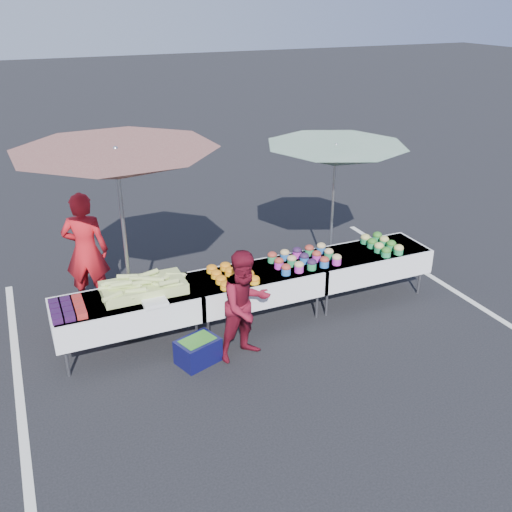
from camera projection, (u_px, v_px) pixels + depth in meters
name	position (u px, v px, depth m)	size (l,w,h in m)	color
ground	(256.00, 319.00, 8.15)	(80.00, 80.00, 0.00)	black
stripe_left	(17.00, 374.00, 6.98)	(0.10, 5.00, 0.00)	silver
stripe_right	(435.00, 279.00, 9.33)	(0.10, 5.00, 0.00)	silver
table_left	(127.00, 309.00, 7.25)	(1.86, 0.81, 0.75)	white
table_center	(256.00, 283.00, 7.91)	(1.86, 0.81, 0.75)	white
table_right	(365.00, 261.00, 8.57)	(1.86, 0.81, 0.75)	white
berry_punnets	(67.00, 309.00, 6.85)	(0.40, 0.54, 0.08)	black
corn_pile	(143.00, 287.00, 7.27)	(1.16, 0.57, 0.26)	#BBDF72
plastic_bags	(155.00, 302.00, 7.03)	(0.30, 0.25, 0.05)	white
carrot_bowls	(233.00, 274.00, 7.68)	(0.55, 0.69, 0.11)	#FFAC1C
potato_cups	(304.00, 258.00, 8.08)	(0.94, 0.58, 0.16)	blue
bean_baskets	(382.00, 244.00, 8.56)	(0.36, 0.68, 0.15)	#249251
vendor	(86.00, 251.00, 8.20)	(0.64, 0.42, 1.75)	red
customer	(246.00, 305.00, 7.05)	(0.71, 0.55, 1.46)	maroon
umbrella_left	(117.00, 166.00, 6.90)	(3.22, 3.22, 2.59)	black
umbrella_right	(336.00, 157.00, 8.59)	(2.19, 2.19, 2.22)	black
storage_bin	(198.00, 350.00, 7.14)	(0.60, 0.51, 0.33)	#0B0C3A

